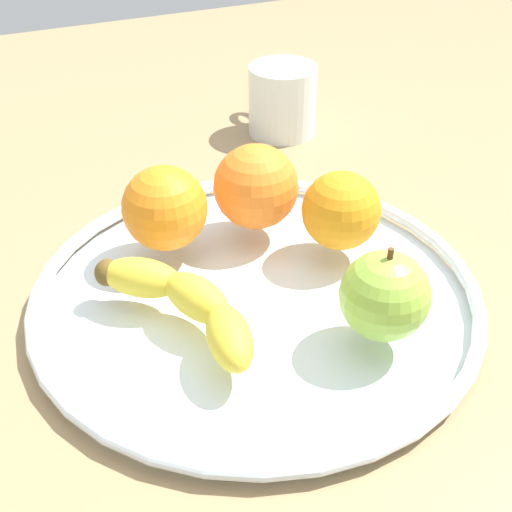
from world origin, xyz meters
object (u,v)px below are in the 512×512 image
at_px(orange_front_right, 341,211).
at_px(ambient_mug, 282,99).
at_px(orange_center, 165,208).
at_px(apple, 385,296).
at_px(orange_back_left, 256,187).
at_px(fruit_bowl, 256,294).
at_px(banana, 184,302).

height_order(orange_front_right, ambient_mug, orange_front_right).
bearing_deg(orange_center, apple, -147.47).
bearing_deg(orange_back_left, orange_center, 89.95).
xyz_separation_m(fruit_bowl, orange_front_right, (0.03, -0.09, 0.04)).
bearing_deg(orange_front_right, orange_center, 66.51).
relative_size(banana, orange_center, 2.16).
xyz_separation_m(fruit_bowl, orange_back_left, (0.09, -0.04, 0.05)).
relative_size(orange_front_right, orange_center, 0.93).
xyz_separation_m(banana, orange_front_right, (0.04, -0.16, 0.02)).
relative_size(orange_back_left, orange_center, 1.04).
distance_m(fruit_bowl, orange_center, 0.11).
height_order(orange_back_left, orange_front_right, orange_back_left).
xyz_separation_m(fruit_bowl, ambient_mug, (0.29, -0.16, 0.03)).
bearing_deg(apple, banana, 60.72).
xyz_separation_m(orange_front_right, orange_center, (0.06, 0.14, 0.00)).
height_order(fruit_bowl, apple, apple).
relative_size(apple, orange_front_right, 1.09).
xyz_separation_m(banana, ambient_mug, (0.31, -0.23, 0.01)).
distance_m(banana, orange_front_right, 0.17).
height_order(fruit_bowl, orange_front_right, orange_front_right).
xyz_separation_m(orange_back_left, ambient_mug, (0.20, -0.12, -0.02)).
bearing_deg(orange_center, banana, 169.57).
distance_m(fruit_bowl, orange_front_right, 0.11).
distance_m(fruit_bowl, orange_back_left, 0.11).
relative_size(banana, apple, 2.13).
bearing_deg(apple, orange_front_right, -13.76).
bearing_deg(orange_front_right, ambient_mug, -14.54).
bearing_deg(fruit_bowl, apple, -144.18).
xyz_separation_m(fruit_bowl, banana, (-0.02, 0.07, 0.03)).
height_order(orange_center, ambient_mug, orange_center).
distance_m(orange_back_left, ambient_mug, 0.24).
bearing_deg(apple, orange_center, 32.53).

